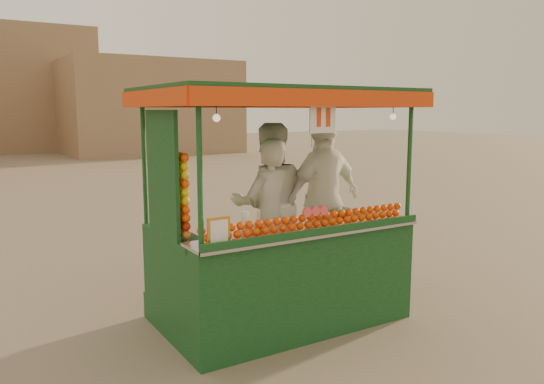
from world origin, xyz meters
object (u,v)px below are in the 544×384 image
vendor_middle (269,204)px  juice_cart (278,249)px  vendor_right (324,198)px  vendor_left (269,216)px

vendor_middle → juice_cart: bearing=85.3°
juice_cart → vendor_middle: juice_cart is taller
vendor_middle → vendor_right: vendor_right is taller
juice_cart → vendor_right: 1.00m
vendor_left → vendor_right: bearing=174.4°
juice_cart → vendor_right: bearing=20.1°
juice_cart → vendor_right: size_ratio=1.43×
juice_cart → vendor_middle: size_ratio=1.49×
vendor_right → vendor_middle: bearing=-23.1°
vendor_left → vendor_right: vendor_right is taller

